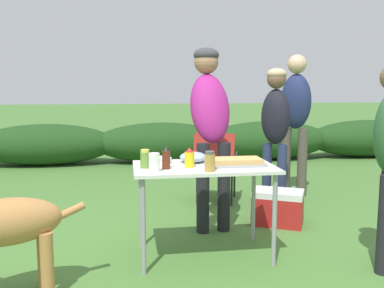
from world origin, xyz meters
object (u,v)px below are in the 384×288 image
object	(u,v)px
food_tray	(236,162)
camp_chair_green_behind_table	(215,163)
mixing_bowl	(193,157)
bbq_sauce_bottle	(166,158)
folding_table	(204,175)
plate_stack	(158,160)
standing_person_with_beanie	(275,122)
cooler_box	(278,207)
paper_cup_stack	(154,162)
standing_person_in_navy_coat	(296,111)
standing_person_in_gray_fleece	(210,116)
relish_jar	(145,159)
spice_jar	(209,162)
mustard_bottle	(189,158)

from	to	relation	value
food_tray	camp_chair_green_behind_table	xyz separation A→B (m)	(0.16, 1.57, -0.30)
mixing_bowl	bbq_sauce_bottle	bearing A→B (deg)	-134.93
food_tray	mixing_bowl	distance (m)	0.37
folding_table	plate_stack	distance (m)	0.40
standing_person_with_beanie	cooler_box	distance (m)	0.94
paper_cup_stack	standing_person_in_navy_coat	xyz separation A→B (m)	(1.86, 1.96, 0.24)
folding_table	standing_person_in_gray_fleece	bearing A→B (deg)	75.41
food_tray	bbq_sauce_bottle	xyz separation A→B (m)	(-0.56, -0.06, 0.06)
folding_table	relish_jar	bearing A→B (deg)	-176.41
plate_stack	cooler_box	distance (m)	1.45
spice_jar	cooler_box	xyz separation A→B (m)	(0.87, 0.92, -0.64)
cooler_box	folding_table	bearing A→B (deg)	64.89
bbq_sauce_bottle	cooler_box	size ratio (longest dim) A/B	0.31
camp_chair_green_behind_table	cooler_box	distance (m)	1.01
bbq_sauce_bottle	standing_person_in_navy_coat	world-z (taller)	standing_person_in_navy_coat
plate_stack	camp_chair_green_behind_table	xyz separation A→B (m)	(0.76, 1.39, -0.29)
relish_jar	camp_chair_green_behind_table	bearing A→B (deg)	60.89
folding_table	food_tray	xyz separation A→B (m)	(0.25, -0.03, 0.10)
plate_stack	mustard_bottle	bearing A→B (deg)	-41.81
spice_jar	standing_person_with_beanie	distance (m)	1.72
mustard_bottle	standing_person_in_navy_coat	xyz separation A→B (m)	(1.59, 1.82, 0.24)
folding_table	standing_person_in_navy_coat	bearing A→B (deg)	50.43
standing_person_in_gray_fleece	cooler_box	bearing A→B (deg)	-6.47
food_tray	cooler_box	distance (m)	1.11
bbq_sauce_bottle	spice_jar	distance (m)	0.34
mixing_bowl	relish_jar	bearing A→B (deg)	-155.32
relish_jar	camp_chair_green_behind_table	distance (m)	1.83
bbq_sauce_bottle	spice_jar	bearing A→B (deg)	-26.19
food_tray	mustard_bottle	distance (m)	0.38
paper_cup_stack	bbq_sauce_bottle	xyz separation A→B (m)	(0.10, 0.10, 0.02)
bbq_sauce_bottle	camp_chair_green_behind_table	distance (m)	1.81
bbq_sauce_bottle	mixing_bowl	bearing A→B (deg)	45.07
relish_jar	cooler_box	bearing A→B (deg)	28.16
paper_cup_stack	bbq_sauce_bottle	distance (m)	0.14
relish_jar	bbq_sauce_bottle	xyz separation A→B (m)	(0.16, -0.06, 0.01)
relish_jar	bbq_sauce_bottle	size ratio (longest dim) A/B	0.81
paper_cup_stack	standing_person_with_beanie	world-z (taller)	standing_person_with_beanie
paper_cup_stack	spice_jar	distance (m)	0.40
standing_person_in_gray_fleece	camp_chair_green_behind_table	size ratio (longest dim) A/B	2.07
food_tray	standing_person_with_beanie	world-z (taller)	standing_person_with_beanie
paper_cup_stack	spice_jar	bearing A→B (deg)	-7.15
mixing_bowl	standing_person_with_beanie	distance (m)	1.46
plate_stack	paper_cup_stack	distance (m)	0.35
food_tray	standing_person_in_navy_coat	bearing A→B (deg)	56.06
relish_jar	standing_person_in_gray_fleece	xyz separation A→B (m)	(0.64, 0.72, 0.27)
folding_table	standing_person_with_beanie	world-z (taller)	standing_person_with_beanie
paper_cup_stack	mustard_bottle	distance (m)	0.31
plate_stack	mixing_bowl	world-z (taller)	mixing_bowl
relish_jar	spice_jar	distance (m)	0.50
relish_jar	bbq_sauce_bottle	distance (m)	0.17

